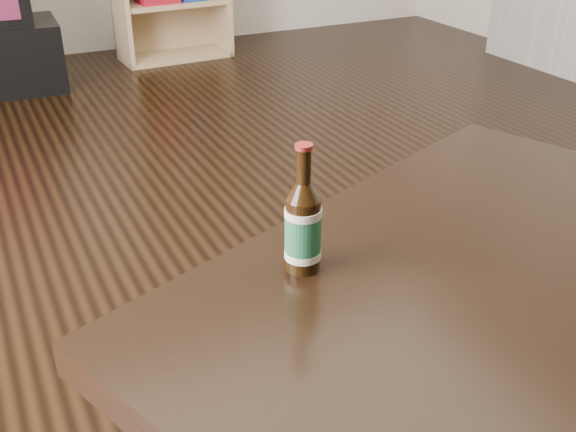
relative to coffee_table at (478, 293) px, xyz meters
name	(u,v)px	position (x,y,z in m)	size (l,w,h in m)	color
floor	(338,244)	(0.24, 0.92, -0.44)	(5.00, 6.00, 0.01)	black
coffee_table	(478,293)	(0.00, 0.00, 0.00)	(1.52, 1.21, 0.50)	black
beer_bottle	(303,227)	(-0.31, 0.14, 0.15)	(0.08, 0.08, 0.25)	black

